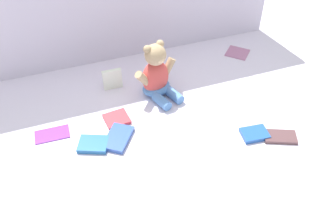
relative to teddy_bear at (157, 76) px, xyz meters
name	(u,v)px	position (x,y,z in m)	size (l,w,h in m)	color
ground_plane	(157,115)	(-0.05, -0.14, -0.09)	(3.20, 3.20, 0.00)	silver
teddy_bear	(157,76)	(0.00, 0.00, 0.00)	(0.21, 0.21, 0.25)	#D84C47
book_case_0	(118,138)	(-0.23, -0.22, -0.08)	(0.09, 0.14, 0.02)	#3659AF
book_case_1	(93,144)	(-0.33, -0.22, -0.08)	(0.08, 0.11, 0.02)	#2462A3
book_case_2	(238,52)	(0.48, 0.16, -0.09)	(0.10, 0.11, 0.01)	#A9688D
book_case_3	(255,134)	(0.28, -0.38, -0.08)	(0.08, 0.10, 0.02)	#275AB1
book_case_4	(280,137)	(0.37, -0.42, -0.09)	(0.07, 0.12, 0.01)	brown
book_case_5	(117,119)	(-0.21, -0.11, -0.09)	(0.10, 0.09, 0.01)	#D3343D
book_case_6	(52,134)	(-0.47, -0.10, -0.09)	(0.07, 0.13, 0.01)	purple
book_case_7	(112,79)	(-0.17, 0.10, -0.05)	(0.09, 0.02, 0.10)	white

